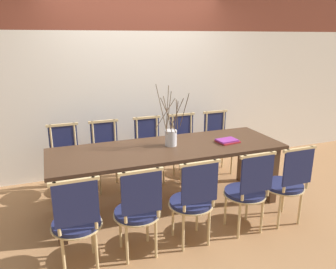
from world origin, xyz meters
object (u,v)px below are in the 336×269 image
(chair_far_center, at_px, (150,148))
(book_stack, at_px, (227,141))
(dining_table, at_px, (168,155))
(vase_centerpiece, at_px, (171,136))
(chair_near_center, at_px, (193,199))

(chair_far_center, distance_m, book_stack, 1.14)
(dining_table, relative_size, book_stack, 9.86)
(chair_far_center, bearing_deg, book_stack, 129.89)
(book_stack, bearing_deg, dining_table, 174.21)
(vase_centerpiece, xyz_separation_m, book_stack, (0.67, -0.12, -0.10))
(dining_table, xyz_separation_m, chair_far_center, (0.02, 0.77, -0.17))
(chair_near_center, bearing_deg, dining_table, 87.64)
(chair_far_center, bearing_deg, dining_table, 88.60)
(dining_table, bearing_deg, vase_centerpiece, 40.50)
(book_stack, bearing_deg, chair_far_center, 129.89)
(dining_table, distance_m, chair_near_center, 0.79)
(chair_near_center, bearing_deg, vase_centerpiece, 84.10)
(book_stack, bearing_deg, chair_near_center, -137.32)
(chair_near_center, xyz_separation_m, vase_centerpiece, (0.08, 0.82, 0.38))
(vase_centerpiece, bearing_deg, dining_table, -139.50)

